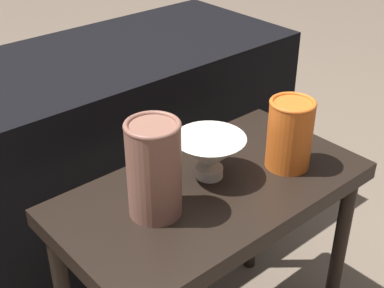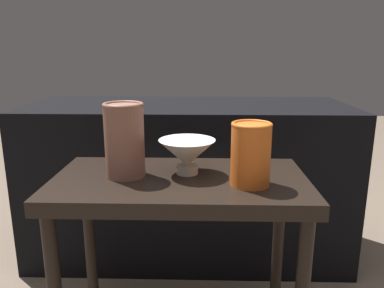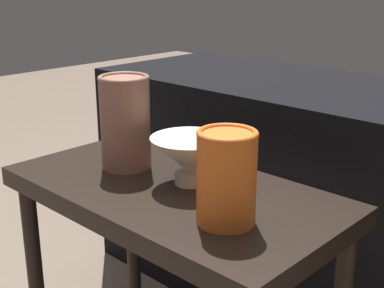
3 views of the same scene
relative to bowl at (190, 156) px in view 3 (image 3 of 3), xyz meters
name	(u,v)px [view 3 (image 3 of 3)]	position (x,y,z in m)	size (l,w,h in m)	color
table	(173,218)	(-0.02, -0.03, -0.13)	(0.69, 0.37, 0.52)	black
couch_backdrop	(312,198)	(-0.02, 0.52, -0.26)	(1.30, 0.50, 0.64)	black
bowl	(190,156)	(0.00, 0.00, 0.00)	(0.16, 0.16, 0.10)	silver
vase_textured_left	(125,121)	(-0.17, -0.02, 0.05)	(0.11, 0.11, 0.20)	brown
vase_colorful_right	(227,176)	(0.16, -0.08, 0.03)	(0.10, 0.10, 0.16)	orange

